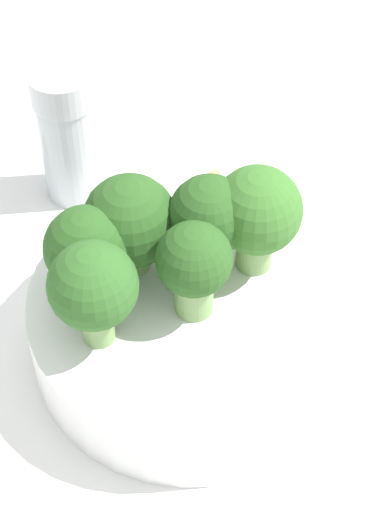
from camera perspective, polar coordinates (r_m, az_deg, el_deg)
ground_plane at (r=0.42m, az=0.00°, el=-5.99°), size 3.00×3.00×0.00m
bowl at (r=0.41m, az=0.00°, el=-4.43°), size 0.15×0.15×0.04m
broccoli_floret_0 at (r=0.38m, az=1.15°, el=2.41°), size 0.04×0.04×0.05m
broccoli_floret_1 at (r=0.35m, az=-6.60°, el=-2.17°), size 0.04×0.04×0.05m
broccoli_floret_2 at (r=0.38m, az=4.36°, el=2.82°), size 0.04×0.04×0.06m
broccoli_floret_3 at (r=0.38m, az=-4.14°, el=2.21°), size 0.04×0.04×0.05m
broccoli_floret_4 at (r=0.36m, az=-0.01°, el=-0.60°), size 0.03×0.03×0.05m
broccoli_floret_5 at (r=0.38m, az=-7.02°, el=0.40°), size 0.04×0.04×0.05m
pepper_shaker at (r=0.47m, az=-8.27°, el=8.00°), size 0.03×0.03×0.08m
almond_crumb_0 at (r=0.50m, az=1.51°, el=5.63°), size 0.01×0.01×0.01m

